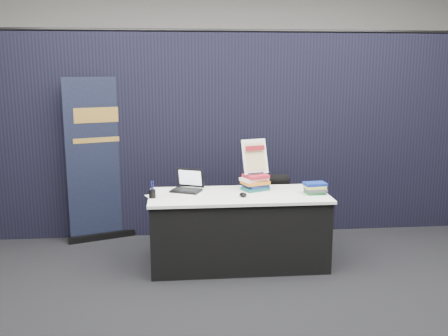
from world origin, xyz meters
The scene contains 15 objects.
floor centered at (0.00, 0.00, 0.00)m, with size 8.00×8.00×0.00m, color black.
wall_back centered at (0.00, 4.00, 1.75)m, with size 8.00×0.02×3.50m, color beige.
drape_partition centered at (0.00, 1.60, 1.20)m, with size 6.00×0.08×2.40m, color black.
display_table centered at (0.00, 0.55, 0.38)m, with size 1.80×0.75×0.75m.
laptop centered at (-0.53, 0.73, 0.80)m, with size 0.35×0.34×0.22m.
mouse centered at (0.03, 0.45, 0.77)m, with size 0.07×0.12×0.04m, color black.
brochure_left centered at (-0.75, 0.53, 0.75)m, with size 0.33×0.24×0.00m, color silver.
brochure_mid centered at (-0.68, 0.47, 0.75)m, with size 0.30×0.21×0.00m, color white.
brochure_right centered at (-0.61, 0.54, 0.75)m, with size 0.32×0.23×0.00m, color white.
pen_cup centered at (-0.86, 0.47, 0.79)m, with size 0.07×0.07×0.09m, color black.
book_stack_tall centered at (0.19, 0.71, 0.83)m, with size 0.30×0.27×0.17m.
book_stack_short centered at (0.77, 0.49, 0.81)m, with size 0.21×0.17×0.12m.
info_sign centered at (0.19, 0.74, 1.09)m, with size 0.29×0.18×0.37m.
pullup_banner centered at (-1.51, 1.50, 0.84)m, with size 0.79×0.37×1.90m.
stacking_chair centered at (0.44, 0.90, 0.46)m, with size 0.38×0.39×0.84m.
Camera 1 is at (-0.61, -4.29, 2.00)m, focal length 40.00 mm.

